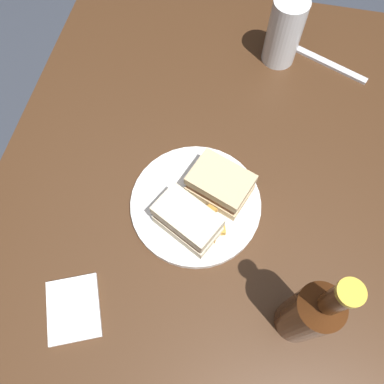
{
  "coord_description": "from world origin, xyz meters",
  "views": [
    {
      "loc": [
        -0.32,
        -0.07,
        1.43
      ],
      "look_at": [
        -0.01,
        -0.01,
        0.75
      ],
      "focal_mm": 36.71,
      "sensor_mm": 36.0,
      "label": 1
    }
  ],
  "objects_px": {
    "plate": "(196,204)",
    "fork": "(331,65)",
    "sandwich_half_right": "(220,184)",
    "cider_bottle": "(310,313)",
    "sandwich_half_left": "(188,221)",
    "pint_glass": "(283,36)",
    "napkin": "(74,309)"
  },
  "relations": [
    {
      "from": "plate",
      "to": "fork",
      "type": "xyz_separation_m",
      "value": [
        0.41,
        -0.24,
        -0.0
      ]
    },
    {
      "from": "sandwich_half_right",
      "to": "cider_bottle",
      "type": "xyz_separation_m",
      "value": [
        -0.21,
        -0.17,
        0.06
      ]
    },
    {
      "from": "plate",
      "to": "fork",
      "type": "bearing_deg",
      "value": -29.93
    },
    {
      "from": "sandwich_half_left",
      "to": "fork",
      "type": "height_order",
      "value": "sandwich_half_left"
    },
    {
      "from": "sandwich_half_right",
      "to": "fork",
      "type": "xyz_separation_m",
      "value": [
        0.38,
        -0.2,
        -0.04
      ]
    },
    {
      "from": "plate",
      "to": "pint_glass",
      "type": "distance_m",
      "value": 0.43
    },
    {
      "from": "cider_bottle",
      "to": "fork",
      "type": "distance_m",
      "value": 0.6
    },
    {
      "from": "sandwich_half_right",
      "to": "fork",
      "type": "distance_m",
      "value": 0.43
    },
    {
      "from": "plate",
      "to": "pint_glass",
      "type": "height_order",
      "value": "pint_glass"
    },
    {
      "from": "napkin",
      "to": "fork",
      "type": "distance_m",
      "value": 0.77
    },
    {
      "from": "cider_bottle",
      "to": "fork",
      "type": "xyz_separation_m",
      "value": [
        0.59,
        -0.03,
        -0.1
      ]
    },
    {
      "from": "plate",
      "to": "sandwich_half_right",
      "type": "relative_size",
      "value": 1.91
    },
    {
      "from": "cider_bottle",
      "to": "sandwich_half_right",
      "type": "bearing_deg",
      "value": 38.75
    },
    {
      "from": "plate",
      "to": "cider_bottle",
      "type": "xyz_separation_m",
      "value": [
        -0.18,
        -0.21,
        0.1
      ]
    },
    {
      "from": "plate",
      "to": "fork",
      "type": "relative_size",
      "value": 1.41
    },
    {
      "from": "sandwich_half_right",
      "to": "napkin",
      "type": "distance_m",
      "value": 0.34
    },
    {
      "from": "sandwich_half_right",
      "to": "cider_bottle",
      "type": "relative_size",
      "value": 0.49
    },
    {
      "from": "pint_glass",
      "to": "napkin",
      "type": "height_order",
      "value": "pint_glass"
    },
    {
      "from": "pint_glass",
      "to": "fork",
      "type": "bearing_deg",
      "value": -89.54
    },
    {
      "from": "sandwich_half_left",
      "to": "cider_bottle",
      "type": "distance_m",
      "value": 0.26
    },
    {
      "from": "napkin",
      "to": "pint_glass",
      "type": "bearing_deg",
      "value": -23.48
    },
    {
      "from": "pint_glass",
      "to": "cider_bottle",
      "type": "relative_size",
      "value": 0.57
    },
    {
      "from": "cider_bottle",
      "to": "fork",
      "type": "relative_size",
      "value": 1.51
    },
    {
      "from": "sandwich_half_right",
      "to": "plate",
      "type": "bearing_deg",
      "value": 130.17
    },
    {
      "from": "sandwich_half_right",
      "to": "napkin",
      "type": "relative_size",
      "value": 1.21
    },
    {
      "from": "fork",
      "to": "plate",
      "type": "bearing_deg",
      "value": 82.54
    },
    {
      "from": "napkin",
      "to": "plate",
      "type": "bearing_deg",
      "value": -35.45
    },
    {
      "from": "sandwich_half_left",
      "to": "pint_glass",
      "type": "relative_size",
      "value": 0.86
    },
    {
      "from": "sandwich_half_left",
      "to": "cider_bottle",
      "type": "height_order",
      "value": "cider_bottle"
    },
    {
      "from": "sandwich_half_right",
      "to": "sandwich_half_left",
      "type": "bearing_deg",
      "value": 152.58
    },
    {
      "from": "plate",
      "to": "napkin",
      "type": "xyz_separation_m",
      "value": [
        -0.24,
        0.17,
        -0.0
      ]
    },
    {
      "from": "pint_glass",
      "to": "cider_bottle",
      "type": "distance_m",
      "value": 0.6
    }
  ]
}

